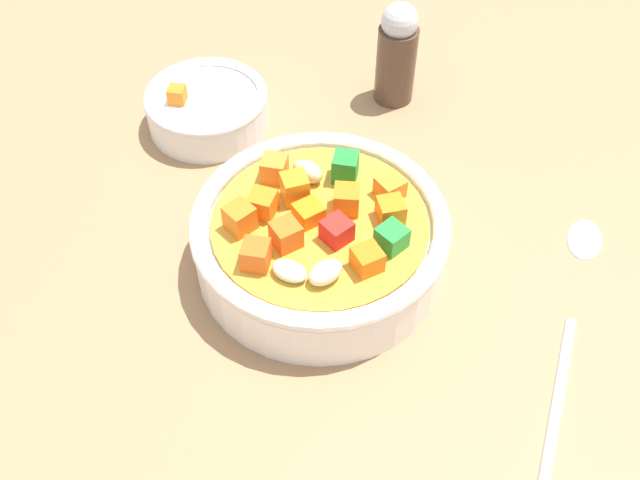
% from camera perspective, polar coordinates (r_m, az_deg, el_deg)
% --- Properties ---
extents(ground_plane, '(1.40, 1.40, 0.02)m').
position_cam_1_polar(ground_plane, '(0.51, 0.00, -2.40)').
color(ground_plane, '#9E754F').
extents(soup_bowl_main, '(0.17, 0.17, 0.06)m').
position_cam_1_polar(soup_bowl_main, '(0.48, -0.01, 0.30)').
color(soup_bowl_main, white).
rests_on(soup_bowl_main, ground_plane).
extents(spoon, '(0.24, 0.05, 0.01)m').
position_cam_1_polar(spoon, '(0.50, 19.68, -4.81)').
color(spoon, silver).
rests_on(spoon, ground_plane).
extents(side_bowl_small, '(0.10, 0.10, 0.04)m').
position_cam_1_polar(side_bowl_small, '(0.60, -9.00, 10.40)').
color(side_bowl_small, white).
rests_on(side_bowl_small, ground_plane).
extents(pepper_shaker, '(0.03, 0.03, 0.09)m').
position_cam_1_polar(pepper_shaker, '(0.61, 6.15, 14.59)').
color(pepper_shaker, '#4C3828').
rests_on(pepper_shaker, ground_plane).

